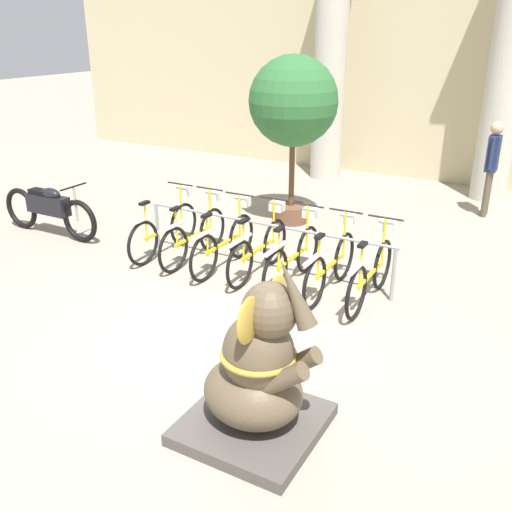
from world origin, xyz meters
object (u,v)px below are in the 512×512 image
(person_pedestrian, at_px, (492,160))
(bicycle_2, at_px, (225,242))
(motorcycle, at_px, (49,209))
(bicycle_5, at_px, (331,264))
(elephant_statue, at_px, (258,375))
(bicycle_1, at_px, (195,235))
(bicycle_0, at_px, (165,229))
(bicycle_6, at_px, (371,272))
(bicycle_4, at_px, (293,256))
(bicycle_3, at_px, (259,248))
(potted_tree, at_px, (293,105))

(person_pedestrian, bearing_deg, bicycle_2, -123.13)
(motorcycle, xyz_separation_m, person_pedestrian, (6.35, 4.80, 0.60))
(bicycle_5, distance_m, elephant_statue, 3.06)
(bicycle_1, xyz_separation_m, motorcycle, (-2.82, -0.30, 0.06))
(bicycle_0, bearing_deg, bicycle_1, 0.20)
(bicycle_5, height_order, elephant_statue, elephant_statue)
(bicycle_6, bearing_deg, bicycle_0, 179.25)
(bicycle_4, bearing_deg, bicycle_0, 179.08)
(bicycle_5, bearing_deg, bicycle_2, -179.71)
(bicycle_3, relative_size, person_pedestrian, 0.97)
(bicycle_1, bearing_deg, potted_tree, 78.74)
(bicycle_6, xyz_separation_m, motorcycle, (-5.63, -0.25, 0.06))
(bicycle_5, height_order, bicycle_6, same)
(bicycle_4, bearing_deg, bicycle_6, -0.39)
(bicycle_1, relative_size, bicycle_2, 1.00)
(bicycle_1, height_order, motorcycle, bicycle_1)
(bicycle_5, bearing_deg, bicycle_0, 179.41)
(bicycle_1, height_order, bicycle_4, same)
(bicycle_2, xyz_separation_m, bicycle_6, (2.26, -0.01, 0.00))
(bicycle_5, height_order, potted_tree, potted_tree)
(person_pedestrian, xyz_separation_m, potted_tree, (-3.06, -2.13, 1.03))
(bicycle_2, distance_m, person_pedestrian, 5.47)
(bicycle_4, relative_size, elephant_statue, 0.98)
(bicycle_1, bearing_deg, elephant_statue, -47.27)
(bicycle_0, distance_m, potted_tree, 3.09)
(bicycle_3, height_order, elephant_statue, elephant_statue)
(bicycle_0, height_order, bicycle_3, same)
(motorcycle, height_order, potted_tree, potted_tree)
(bicycle_6, bearing_deg, bicycle_2, 179.83)
(motorcycle, xyz_separation_m, potted_tree, (3.29, 2.67, 1.63))
(bicycle_3, bearing_deg, bicycle_4, -4.36)
(bicycle_1, bearing_deg, motorcycle, -173.92)
(bicycle_2, height_order, bicycle_3, same)
(person_pedestrian, bearing_deg, bicycle_0, -132.25)
(bicycle_3, xyz_separation_m, bicycle_5, (1.13, -0.04, 0.00))
(motorcycle, bearing_deg, bicycle_0, 7.53)
(bicycle_1, xyz_separation_m, bicycle_2, (0.56, -0.04, 0.00))
(bicycle_0, height_order, elephant_statue, elephant_statue)
(bicycle_3, xyz_separation_m, elephant_statue, (1.68, -3.04, 0.19))
(bicycle_0, height_order, bicycle_2, same)
(bicycle_2, bearing_deg, elephant_statue, -53.22)
(bicycle_2, bearing_deg, bicycle_0, 178.10)
(bicycle_1, bearing_deg, bicycle_6, -0.94)
(bicycle_0, xyz_separation_m, bicycle_5, (2.82, -0.03, 0.00))
(elephant_statue, bearing_deg, bicycle_0, 137.99)
(bicycle_0, distance_m, bicycle_2, 1.13)
(bicycle_3, distance_m, bicycle_5, 1.13)
(bicycle_0, distance_m, elephant_statue, 4.53)
(elephant_statue, bearing_deg, motorcycle, 154.05)
(bicycle_2, relative_size, bicycle_3, 1.00)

